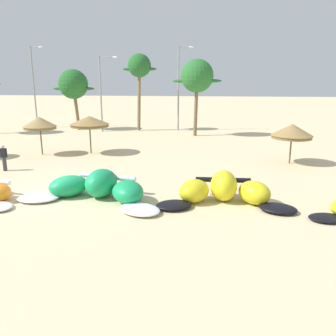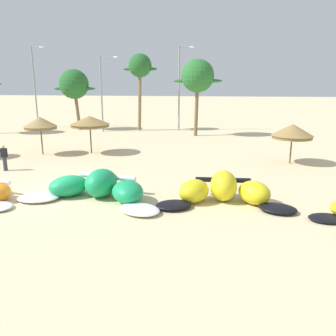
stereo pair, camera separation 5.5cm
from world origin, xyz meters
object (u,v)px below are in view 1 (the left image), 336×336
(lamppost_west, at_px, (35,83))
(kite_center, at_px, (224,191))
(person_near_kites, at_px, (4,158))
(palm_left_of_gap, at_px, (139,67))
(kite_left_of_center, at_px, (98,188))
(beach_umbrella_middle, at_px, (40,123))
(beach_umbrella_outermost, at_px, (292,131))
(beach_umbrella_near_palms, at_px, (89,121))
(palm_center_left, at_px, (197,77))
(palm_left, at_px, (73,85))
(lamppost_east_center, at_px, (180,84))
(lamppost_west_center, at_px, (102,89))

(lamppost_west, bearing_deg, kite_center, -47.44)
(person_near_kites, relative_size, palm_left_of_gap, 0.19)
(palm_left_of_gap, bearing_deg, kite_left_of_center, -81.84)
(kite_center, distance_m, lamppost_west, 33.37)
(kite_left_of_center, height_order, palm_left_of_gap, palm_left_of_gap)
(beach_umbrella_middle, height_order, beach_umbrella_outermost, beach_umbrella_middle)
(beach_umbrella_near_palms, xyz_separation_m, palm_center_left, (7.44, 10.39, 3.46))
(palm_left, bearing_deg, palm_center_left, -10.47)
(kite_center, relative_size, beach_umbrella_middle, 2.22)
(beach_umbrella_near_palms, xyz_separation_m, palm_left, (-6.76, 13.01, 2.66))
(lamppost_east_center, bearing_deg, palm_left_of_gap, -173.12)
(beach_umbrella_outermost, xyz_separation_m, lamppost_east_center, (-9.34, 15.57, 2.97))
(palm_left, relative_size, palm_left_of_gap, 0.81)
(kite_center, xyz_separation_m, beach_umbrella_middle, (-13.61, 8.94, 1.86))
(kite_left_of_center, bearing_deg, beach_umbrella_middle, 129.92)
(beach_umbrella_near_palms, relative_size, lamppost_west, 0.32)
(palm_center_left, bearing_deg, palm_left_of_gap, 153.48)
(kite_center, height_order, palm_left, palm_left)
(lamppost_west, bearing_deg, palm_center_left, -11.47)
(lamppost_east_center, bearing_deg, lamppost_west, 179.53)
(beach_umbrella_near_palms, relative_size, lamppost_east_center, 0.33)
(palm_left_of_gap, bearing_deg, lamppost_west_center, -154.82)
(lamppost_west, bearing_deg, person_near_kites, -66.34)
(palm_left, bearing_deg, lamppost_west, 165.96)
(person_near_kites, height_order, palm_left, palm_left)
(kite_center, relative_size, palm_center_left, 0.83)
(palm_left, bearing_deg, kite_center, -53.71)
(person_near_kites, distance_m, lamppost_east_center, 22.42)
(kite_center, xyz_separation_m, palm_center_left, (-2.65, 20.33, 5.39))
(beach_umbrella_near_palms, height_order, lamppost_west_center, lamppost_west_center)
(kite_left_of_center, relative_size, lamppost_west_center, 0.89)
(beach_umbrella_near_palms, height_order, palm_left_of_gap, palm_left_of_gap)
(beach_umbrella_near_palms, xyz_separation_m, lamppost_west, (-12.24, 14.39, 2.82))
(kite_center, distance_m, beach_umbrella_outermost, 9.86)
(beach_umbrella_outermost, bearing_deg, palm_center_left, 121.42)
(beach_umbrella_middle, xyz_separation_m, beach_umbrella_outermost, (18.11, -0.32, -0.21))
(person_near_kites, height_order, palm_left_of_gap, palm_left_of_gap)
(person_near_kites, xyz_separation_m, palm_center_left, (10.75, 16.40, 5.11))
(palm_left_of_gap, xyz_separation_m, lamppost_east_center, (4.46, 0.54, -1.85))
(kite_left_of_center, distance_m, beach_umbrella_outermost, 13.79)
(beach_umbrella_middle, bearing_deg, kite_center, -33.30)
(beach_umbrella_middle, height_order, palm_left_of_gap, palm_left_of_gap)
(person_near_kites, height_order, lamppost_west_center, lamppost_west_center)
(lamppost_west, bearing_deg, beach_umbrella_near_palms, -49.61)
(beach_umbrella_middle, relative_size, palm_center_left, 0.37)
(beach_umbrella_middle, distance_m, person_near_kites, 5.26)
(palm_left, xyz_separation_m, lamppost_east_center, (12.02, 1.23, 0.03))
(person_near_kites, bearing_deg, beach_umbrella_near_palms, 61.20)
(beach_umbrella_middle, xyz_separation_m, lamppost_west, (-8.73, 15.39, 2.89))
(kite_center, relative_size, beach_umbrella_near_palms, 2.10)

